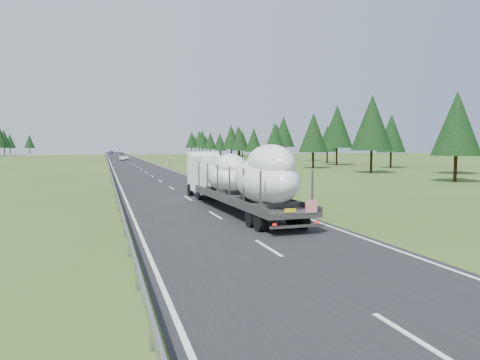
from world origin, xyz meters
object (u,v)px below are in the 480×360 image
object	(u,v)px
boat_truck	(237,176)
distant_car_blue	(111,152)
highway_sign	(170,156)
distant_van	(124,158)
distant_car_dark	(122,155)

from	to	relation	value
boat_truck	distant_car_blue	xyz separation A→B (m)	(-3.91, 218.35, -1.35)
highway_sign	boat_truck	world-z (taller)	boat_truck
highway_sign	boat_truck	xyz separation A→B (m)	(-5.49, -69.45, 0.32)
distant_van	distant_car_dark	xyz separation A→B (m)	(1.22, 46.73, -0.12)
distant_car_blue	highway_sign	bearing A→B (deg)	-89.99
highway_sign	distant_van	xyz separation A→B (m)	(-7.91, 33.68, -1.04)
highway_sign	distant_car_blue	world-z (taller)	highway_sign
boat_truck	distant_car_dark	bearing A→B (deg)	90.46
distant_van	boat_truck	bearing A→B (deg)	-91.04
distant_car_dark	highway_sign	bearing A→B (deg)	-82.78
distant_car_dark	distant_car_blue	world-z (taller)	distant_car_blue
distant_car_dark	distant_van	bearing A→B (deg)	-89.03
highway_sign	boat_truck	size ratio (longest dim) A/B	0.14
distant_car_blue	distant_van	bearing A→B (deg)	-92.86
boat_truck	distant_car_blue	bearing A→B (deg)	91.03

